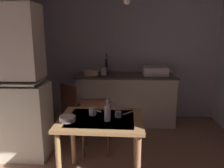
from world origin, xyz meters
The scene contains 18 objects.
ground_plane centered at (0.00, 0.00, 0.00)m, with size 4.92×4.92×0.00m, color #8B6450.
wall_back centered at (0.00, 1.77, 1.19)m, with size 4.02×0.10×2.39m, color silver.
hutch_cabinet centered at (-1.40, 0.13, 0.96)m, with size 1.07×0.51×2.04m.
counter_cabinet centered at (0.21, 1.40, 0.46)m, with size 1.82×0.64×0.92m.
sink_basin centered at (0.74, 1.40, 1.00)m, with size 0.44×0.34×0.15m.
hand_pump centered at (-0.16, 1.44, 1.09)m, with size 0.05×0.27×0.39m.
mixing_bowl_counter centered at (-0.44, 1.35, 0.96)m, with size 0.27×0.27×0.09m, color beige.
stoneware_crock centered at (-0.21, 1.36, 0.99)m, with size 0.12×0.12×0.14m, color beige.
dining_table centered at (-0.09, -0.40, 0.65)m, with size 0.94×0.76×0.77m.
chair_far_side centered at (-0.22, 0.20, 0.46)m, with size 0.43×0.43×0.85m.
chair_by_counter centered at (-0.66, 0.85, 0.46)m, with size 0.56×0.56×0.87m.
serving_bowl_wide centered at (-0.44, -0.50, 0.80)m, with size 0.17×0.17×0.06m, color white.
mug_tall centered at (0.10, -0.36, 0.81)m, with size 0.07×0.07×0.07m, color #9EB2C6.
teacup_mint centered at (-0.19, -0.30, 0.81)m, with size 0.08×0.08×0.08m, color white.
glass_bottle centered at (-0.01, -0.47, 0.87)m, with size 0.07×0.07×0.24m.
table_knife centered at (0.21, -0.23, 0.78)m, with size 0.18×0.02×0.01m, color silver.
teaspoon_near_bowl centered at (-0.15, -0.17, 0.78)m, with size 0.13×0.02×0.01m, color beige.
pendant_bulb centered at (0.19, 0.08, 2.05)m, with size 0.08×0.08×0.08m, color #F9EFCC.
Camera 1 is at (0.14, -2.75, 1.71)m, focal length 36.58 mm.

